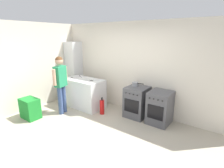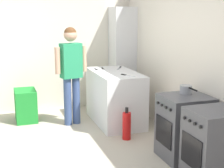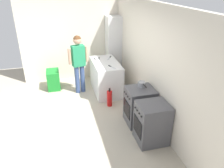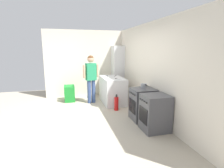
{
  "view_description": "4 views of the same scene",
  "coord_description": "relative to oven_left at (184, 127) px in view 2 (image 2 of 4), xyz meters",
  "views": [
    {
      "loc": [
        2.51,
        -2.49,
        2.21
      ],
      "look_at": [
        -0.08,
        1.0,
        1.0
      ],
      "focal_mm": 28.0,
      "sensor_mm": 36.0,
      "label": 1
    },
    {
      "loc": [
        4.11,
        -0.69,
        1.93
      ],
      "look_at": [
        0.07,
        0.67,
        1.01
      ],
      "focal_mm": 55.0,
      "sensor_mm": 36.0,
      "label": 2
    },
    {
      "loc": [
        4.25,
        -0.09,
        2.99
      ],
      "look_at": [
        0.14,
        0.99,
        0.95
      ],
      "focal_mm": 35.0,
      "sensor_mm": 36.0,
      "label": 3
    },
    {
      "loc": [
        4.45,
        -0.37,
        1.87
      ],
      "look_at": [
        -0.01,
        0.82,
        0.95
      ],
      "focal_mm": 28.0,
      "sensor_mm": 36.0,
      "label": 4
    }
  ],
  "objects": [
    {
      "name": "recycling_crate_upper",
      "position": [
        -2.29,
        -1.85,
        -0.01
      ],
      "size": [
        0.52,
        0.36,
        0.28
      ],
      "primitive_type": "cube",
      "color": "#1E842D",
      "rests_on": "recycling_crate_lower"
    },
    {
      "name": "side_wall_left",
      "position": [
        -2.95,
        -1.18,
        0.87
      ],
      "size": [
        0.1,
        3.1,
        2.6
      ],
      "primitive_type": "cube",
      "color": "silver",
      "rests_on": "ground"
    },
    {
      "name": "back_wall",
      "position": [
        -0.35,
        0.37,
        0.87
      ],
      "size": [
        6.0,
        0.1,
        2.6
      ],
      "primitive_type": "cube",
      "color": "silver",
      "rests_on": "ground"
    },
    {
      "name": "knife_paring",
      "position": [
        -2.07,
        -0.62,
        0.48
      ],
      "size": [
        0.21,
        0.04,
        0.01
      ],
      "color": "silver",
      "rests_on": "counter_unit"
    },
    {
      "name": "counter_unit",
      "position": [
        -1.7,
        -0.38,
        0.02
      ],
      "size": [
        1.3,
        0.7,
        0.9
      ],
      "primitive_type": "cube",
      "color": "silver",
      "rests_on": "ground"
    },
    {
      "name": "person",
      "position": [
        -1.85,
        -1.11,
        0.57
      ],
      "size": [
        0.27,
        0.56,
        1.66
      ],
      "color": "#384C7A",
      "rests_on": "ground"
    },
    {
      "name": "pot",
      "position": [
        -0.11,
        0.06,
        0.48
      ],
      "size": [
        0.34,
        0.16,
        0.11
      ],
      "color": "gray",
      "rests_on": "oven_left"
    },
    {
      "name": "knife_chef",
      "position": [
        -1.3,
        -0.31,
        0.48
      ],
      "size": [
        0.29,
        0.16,
        0.01
      ],
      "color": "silver",
      "rests_on": "counter_unit"
    },
    {
      "name": "recycling_crate_lower",
      "position": [
        -2.29,
        -1.85,
        -0.29
      ],
      "size": [
        0.52,
        0.36,
        0.28
      ],
      "primitive_type": "cube",
      "color": "#1E842D",
      "rests_on": "ground"
    },
    {
      "name": "oven_right",
      "position": [
        0.67,
        -0.0,
        -0.0
      ],
      "size": [
        0.54,
        0.62,
        0.85
      ],
      "color": "#4C4C51",
      "rests_on": "ground"
    },
    {
      "name": "fire_extinguisher",
      "position": [
        -0.87,
        -0.48,
        -0.21
      ],
      "size": [
        0.13,
        0.13,
        0.5
      ],
      "color": "red",
      "rests_on": "ground"
    },
    {
      "name": "knife_bread",
      "position": [
        -2.03,
        -0.18,
        0.48
      ],
      "size": [
        0.32,
        0.2,
        0.01
      ],
      "color": "silver",
      "rests_on": "counter_unit"
    },
    {
      "name": "oven_left",
      "position": [
        0.0,
        0.0,
        0.0
      ],
      "size": [
        0.57,
        0.62,
        0.85
      ],
      "color": "#4C4C51",
      "rests_on": "ground"
    },
    {
      "name": "knife_utility",
      "position": [
        -2.04,
        -0.49,
        0.48
      ],
      "size": [
        0.25,
        0.07,
        0.01
      ],
      "color": "silver",
      "rests_on": "counter_unit"
    },
    {
      "name": "ground_plane",
      "position": [
        -0.35,
        -1.58,
        -0.43
      ],
      "size": [
        8.0,
        8.0,
        0.0
      ],
      "primitive_type": "plane",
      "color": "#ADA38E"
    },
    {
      "name": "larder_cabinet",
      "position": [
        -2.65,
        0.1,
        0.57
      ],
      "size": [
        0.48,
        0.44,
        2.0
      ],
      "primitive_type": "cube",
      "color": "silver",
      "rests_on": "ground"
    }
  ]
}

